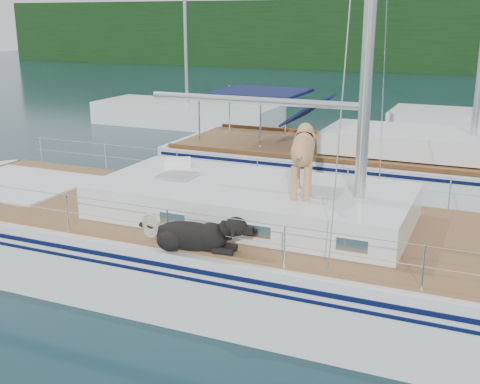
% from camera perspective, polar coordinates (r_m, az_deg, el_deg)
% --- Properties ---
extents(ground, '(120.00, 120.00, 0.00)m').
position_cam_1_polar(ground, '(10.90, -2.86, -8.08)').
color(ground, black).
rests_on(ground, ground).
extents(tree_line, '(90.00, 3.00, 6.00)m').
position_cam_1_polar(tree_line, '(54.08, 19.38, 13.76)').
color(tree_line, black).
rests_on(tree_line, ground).
extents(shore_bank, '(92.00, 1.00, 1.20)m').
position_cam_1_polar(shore_bank, '(55.39, 19.26, 11.31)').
color(shore_bank, '#595147').
rests_on(shore_bank, ground).
extents(main_sailboat, '(12.00, 3.91, 14.01)m').
position_cam_1_polar(main_sailboat, '(10.58, -2.41, -4.83)').
color(main_sailboat, silver).
rests_on(main_sailboat, ground).
extents(neighbor_sailboat, '(11.00, 3.50, 13.30)m').
position_cam_1_polar(neighbor_sailboat, '(16.25, 12.81, 2.08)').
color(neighbor_sailboat, silver).
rests_on(neighbor_sailboat, ground).
extents(bg_boat_west, '(8.00, 3.00, 11.65)m').
position_cam_1_polar(bg_boat_west, '(26.36, -5.01, 7.34)').
color(bg_boat_west, silver).
rests_on(bg_boat_west, ground).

